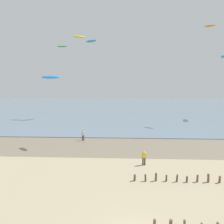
{
  "coord_description": "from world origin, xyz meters",
  "views": [
    {
      "loc": [
        -1.1,
        -10.64,
        9.96
      ],
      "look_at": [
        -1.95,
        10.01,
        6.52
      ],
      "focal_mm": 32.55,
      "sensor_mm": 36.0,
      "label": 1
    }
  ],
  "objects_px": {
    "kite_aloft_4": "(91,41)",
    "kite_aloft_5": "(223,57)",
    "kite_aloft_1": "(210,26)",
    "kite_aloft_2": "(79,37)",
    "person_by_waterline": "(144,157)",
    "kite_aloft_0": "(62,46)",
    "kite_aloft_3": "(51,77)",
    "person_nearest_camera": "(83,135)"
  },
  "relations": [
    {
      "from": "kite_aloft_3",
      "to": "kite_aloft_0",
      "type": "bearing_deg",
      "value": 100.54
    },
    {
      "from": "person_by_waterline",
      "to": "kite_aloft_3",
      "type": "height_order",
      "value": "kite_aloft_3"
    },
    {
      "from": "kite_aloft_2",
      "to": "kite_aloft_4",
      "type": "xyz_separation_m",
      "value": [
        5.8,
        -20.76,
        -4.62
      ]
    },
    {
      "from": "kite_aloft_3",
      "to": "kite_aloft_5",
      "type": "bearing_deg",
      "value": 39.48
    },
    {
      "from": "kite_aloft_1",
      "to": "kite_aloft_5",
      "type": "bearing_deg",
      "value": 77.85
    },
    {
      "from": "kite_aloft_0",
      "to": "kite_aloft_4",
      "type": "height_order",
      "value": "kite_aloft_0"
    },
    {
      "from": "person_nearest_camera",
      "to": "kite_aloft_5",
      "type": "distance_m",
      "value": 38.99
    },
    {
      "from": "kite_aloft_4",
      "to": "kite_aloft_5",
      "type": "bearing_deg",
      "value": 72.95
    },
    {
      "from": "person_by_waterline",
      "to": "person_nearest_camera",
      "type": "bearing_deg",
      "value": 133.94
    },
    {
      "from": "person_by_waterline",
      "to": "kite_aloft_2",
      "type": "bearing_deg",
      "value": 113.93
    },
    {
      "from": "kite_aloft_0",
      "to": "kite_aloft_2",
      "type": "relative_size",
      "value": 0.8
    },
    {
      "from": "kite_aloft_0",
      "to": "kite_aloft_1",
      "type": "height_order",
      "value": "kite_aloft_1"
    },
    {
      "from": "kite_aloft_4",
      "to": "kite_aloft_0",
      "type": "bearing_deg",
      "value": 154.04
    },
    {
      "from": "kite_aloft_0",
      "to": "kite_aloft_5",
      "type": "relative_size",
      "value": 0.75
    },
    {
      "from": "kite_aloft_4",
      "to": "kite_aloft_2",
      "type": "bearing_deg",
      "value": 143.33
    },
    {
      "from": "kite_aloft_0",
      "to": "kite_aloft_1",
      "type": "bearing_deg",
      "value": -5.58
    },
    {
      "from": "kite_aloft_1",
      "to": "kite_aloft_3",
      "type": "bearing_deg",
      "value": -105.35
    },
    {
      "from": "kite_aloft_0",
      "to": "person_nearest_camera",
      "type": "bearing_deg",
      "value": -62.26
    },
    {
      "from": "kite_aloft_3",
      "to": "kite_aloft_4",
      "type": "bearing_deg",
      "value": 66.46
    },
    {
      "from": "kite_aloft_2",
      "to": "kite_aloft_4",
      "type": "distance_m",
      "value": 22.04
    },
    {
      "from": "kite_aloft_1",
      "to": "kite_aloft_2",
      "type": "height_order",
      "value": "kite_aloft_1"
    },
    {
      "from": "person_nearest_camera",
      "to": "kite_aloft_5",
      "type": "xyz_separation_m",
      "value": [
        30.57,
        19.63,
        14.16
      ]
    },
    {
      "from": "kite_aloft_2",
      "to": "kite_aloft_5",
      "type": "xyz_separation_m",
      "value": [
        34.71,
        -0.34,
        -4.85
      ]
    },
    {
      "from": "kite_aloft_0",
      "to": "kite_aloft_4",
      "type": "xyz_separation_m",
      "value": [
        9.97,
        -20.14,
        -2.33
      ]
    },
    {
      "from": "person_nearest_camera",
      "to": "kite_aloft_2",
      "type": "xyz_separation_m",
      "value": [
        -4.13,
        19.97,
        19.01
      ]
    },
    {
      "from": "person_by_waterline",
      "to": "kite_aloft_4",
      "type": "bearing_deg",
      "value": 130.5
    },
    {
      "from": "kite_aloft_0",
      "to": "kite_aloft_1",
      "type": "relative_size",
      "value": 1.2
    },
    {
      "from": "person_by_waterline",
      "to": "kite_aloft_0",
      "type": "xyz_separation_m",
      "value": [
        -17.06,
        28.44,
        16.72
      ]
    },
    {
      "from": "person_nearest_camera",
      "to": "person_by_waterline",
      "type": "distance_m",
      "value": 12.62
    },
    {
      "from": "kite_aloft_3",
      "to": "person_by_waterline",
      "type": "bearing_deg",
      "value": -0.95
    },
    {
      "from": "person_by_waterline",
      "to": "kite_aloft_4",
      "type": "xyz_separation_m",
      "value": [
        -7.09,
        8.3,
        14.39
      ]
    },
    {
      "from": "kite_aloft_1",
      "to": "kite_aloft_4",
      "type": "distance_m",
      "value": 27.37
    },
    {
      "from": "person_by_waterline",
      "to": "kite_aloft_5",
      "type": "bearing_deg",
      "value": 52.78
    },
    {
      "from": "person_by_waterline",
      "to": "kite_aloft_0",
      "type": "bearing_deg",
      "value": 120.95
    },
    {
      "from": "kite_aloft_1",
      "to": "kite_aloft_3",
      "type": "height_order",
      "value": "kite_aloft_1"
    },
    {
      "from": "kite_aloft_2",
      "to": "kite_aloft_1",
      "type": "bearing_deg",
      "value": -46.27
    },
    {
      "from": "kite_aloft_3",
      "to": "kite_aloft_4",
      "type": "xyz_separation_m",
      "value": [
        3.3,
        8.59,
        5.21
      ]
    },
    {
      "from": "person_by_waterline",
      "to": "kite_aloft_3",
      "type": "xyz_separation_m",
      "value": [
        -10.39,
        -0.29,
        9.18
      ]
    },
    {
      "from": "person_nearest_camera",
      "to": "kite_aloft_0",
      "type": "relative_size",
      "value": 0.67
    },
    {
      "from": "kite_aloft_2",
      "to": "kite_aloft_5",
      "type": "bearing_deg",
      "value": -34.1
    },
    {
      "from": "kite_aloft_2",
      "to": "kite_aloft_5",
      "type": "height_order",
      "value": "kite_aloft_2"
    },
    {
      "from": "person_by_waterline",
      "to": "kite_aloft_3",
      "type": "distance_m",
      "value": 13.87
    }
  ]
}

